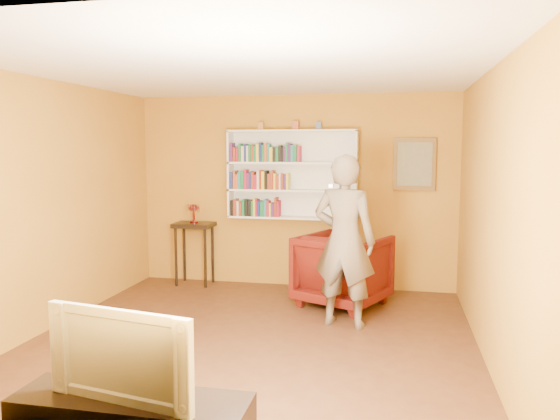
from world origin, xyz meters
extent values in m
cube|color=#452716|center=(0.00, 0.00, -0.06)|extent=(5.30, 5.80, 0.12)
cube|color=#AB741F|center=(0.00, 2.52, 1.35)|extent=(5.30, 0.04, 2.70)
cube|color=#AB741F|center=(0.00, -2.52, 1.35)|extent=(5.30, 0.04, 2.70)
cube|color=#AB741F|center=(-2.27, 0.00, 1.35)|extent=(0.04, 5.80, 2.70)
cube|color=#AB741F|center=(2.27, 0.00, 1.35)|extent=(0.04, 5.80, 2.70)
cube|color=white|center=(0.00, 0.00, 2.73)|extent=(5.30, 5.80, 0.06)
cube|color=white|center=(0.00, 2.48, 1.60)|extent=(1.80, 0.03, 1.20)
cube|color=white|center=(-0.89, 2.35, 1.60)|extent=(0.03, 0.28, 1.20)
cube|color=white|center=(0.89, 2.35, 1.60)|extent=(0.03, 0.28, 1.20)
cube|color=white|center=(0.00, 2.35, 1.00)|extent=(1.80, 0.28, 0.03)
cube|color=white|center=(0.00, 2.35, 1.38)|extent=(1.80, 0.28, 0.03)
cube|color=white|center=(0.00, 2.35, 1.76)|extent=(1.80, 0.28, 0.03)
cube|color=white|center=(0.00, 2.35, 2.20)|extent=(1.80, 0.28, 0.03)
cube|color=black|center=(-0.84, 2.30, 1.12)|extent=(0.04, 0.16, 0.22)
cube|color=maroon|center=(-0.79, 2.29, 1.13)|extent=(0.04, 0.14, 0.24)
cube|color=beige|center=(-0.75, 2.30, 1.12)|extent=(0.03, 0.16, 0.21)
cube|color=maroon|center=(-0.71, 2.30, 1.11)|extent=(0.03, 0.17, 0.20)
cube|color=#186F3D|center=(-0.67, 2.30, 1.13)|extent=(0.04, 0.17, 0.23)
cube|color=black|center=(-0.63, 2.29, 1.13)|extent=(0.04, 0.14, 0.23)
cube|color=black|center=(-0.58, 2.31, 1.13)|extent=(0.04, 0.18, 0.22)
cube|color=#186F3D|center=(-0.54, 2.30, 1.12)|extent=(0.02, 0.16, 0.22)
cube|color=yellow|center=(-0.51, 2.31, 1.14)|extent=(0.03, 0.18, 0.25)
cube|color=#A21838|center=(-0.48, 2.31, 1.13)|extent=(0.02, 0.19, 0.23)
cube|color=navy|center=(-0.45, 2.31, 1.12)|extent=(0.03, 0.18, 0.22)
cube|color=#186F3D|center=(-0.40, 2.31, 1.12)|extent=(0.04, 0.18, 0.21)
cube|color=teal|center=(-0.36, 2.30, 1.13)|extent=(0.04, 0.16, 0.24)
cube|color=#A21838|center=(-0.32, 2.29, 1.13)|extent=(0.03, 0.14, 0.22)
cube|color=yellow|center=(-0.29, 2.31, 1.11)|extent=(0.02, 0.18, 0.19)
cube|color=#4A2164|center=(-0.25, 2.31, 1.11)|extent=(0.04, 0.17, 0.19)
cube|color=maroon|center=(-0.21, 2.31, 1.15)|extent=(0.03, 0.17, 0.27)
cube|color=#A21838|center=(-0.18, 2.30, 1.12)|extent=(0.03, 0.17, 0.22)
cube|color=navy|center=(-0.84, 2.30, 1.51)|extent=(0.04, 0.15, 0.24)
cube|color=#B05123|center=(-0.80, 2.31, 1.52)|extent=(0.03, 0.19, 0.25)
cube|color=#B05123|center=(-0.77, 2.29, 1.50)|extent=(0.03, 0.14, 0.20)
cube|color=teal|center=(-0.73, 2.30, 1.51)|extent=(0.04, 0.17, 0.24)
cube|color=#186F3D|center=(-0.69, 2.31, 1.52)|extent=(0.04, 0.18, 0.25)
cube|color=#A21838|center=(-0.64, 2.31, 1.53)|extent=(0.04, 0.17, 0.27)
cube|color=#4A2164|center=(-0.60, 2.30, 1.51)|extent=(0.03, 0.16, 0.23)
cube|color=navy|center=(-0.57, 2.30, 1.52)|extent=(0.02, 0.16, 0.25)
cube|color=maroon|center=(-0.53, 2.30, 1.51)|extent=(0.04, 0.17, 0.24)
cube|color=#A21838|center=(-0.49, 2.30, 1.49)|extent=(0.04, 0.16, 0.20)
cube|color=beige|center=(-0.46, 2.31, 1.53)|extent=(0.03, 0.19, 0.26)
cube|color=maroon|center=(-0.43, 2.31, 1.53)|extent=(0.02, 0.17, 0.26)
cube|color=yellow|center=(-0.39, 2.30, 1.52)|extent=(0.04, 0.16, 0.25)
cube|color=black|center=(-0.35, 2.30, 1.52)|extent=(0.03, 0.17, 0.26)
cube|color=maroon|center=(-0.30, 2.31, 1.50)|extent=(0.04, 0.18, 0.22)
cube|color=maroon|center=(-0.26, 2.31, 1.52)|extent=(0.03, 0.18, 0.26)
cube|color=yellow|center=(-0.22, 2.29, 1.50)|extent=(0.03, 0.15, 0.22)
cube|color=maroon|center=(-0.18, 2.31, 1.49)|extent=(0.04, 0.19, 0.20)
cube|color=beige|center=(-0.15, 2.31, 1.51)|extent=(0.02, 0.17, 0.23)
cube|color=maroon|center=(-0.12, 2.31, 1.50)|extent=(0.03, 0.19, 0.21)
cube|color=#4A2164|center=(-0.08, 2.30, 1.50)|extent=(0.03, 0.16, 0.21)
cube|color=yellow|center=(-0.04, 2.31, 1.50)|extent=(0.03, 0.17, 0.22)
cube|color=#4A2164|center=(-0.84, 2.30, 1.91)|extent=(0.04, 0.15, 0.26)
cube|color=maroon|center=(-0.79, 2.31, 1.87)|extent=(0.04, 0.19, 0.20)
cube|color=#A21838|center=(-0.75, 2.30, 1.87)|extent=(0.03, 0.16, 0.19)
cube|color=#186F3D|center=(-0.72, 2.30, 1.90)|extent=(0.03, 0.16, 0.25)
cube|color=beige|center=(-0.67, 2.31, 1.88)|extent=(0.04, 0.17, 0.22)
cube|color=navy|center=(-0.64, 2.30, 1.90)|extent=(0.03, 0.15, 0.24)
cube|color=beige|center=(-0.61, 2.30, 1.88)|extent=(0.03, 0.16, 0.22)
cube|color=#186F3D|center=(-0.57, 2.30, 1.89)|extent=(0.03, 0.17, 0.24)
cube|color=maroon|center=(-0.54, 2.29, 1.89)|extent=(0.03, 0.15, 0.23)
cube|color=#186F3D|center=(-0.50, 2.31, 1.88)|extent=(0.04, 0.19, 0.22)
cube|color=yellow|center=(-0.46, 2.29, 1.90)|extent=(0.04, 0.14, 0.25)
cube|color=navy|center=(-0.42, 2.30, 1.91)|extent=(0.03, 0.16, 0.26)
cube|color=#186F3D|center=(-0.38, 2.29, 1.89)|extent=(0.03, 0.14, 0.23)
cube|color=#B05123|center=(-0.35, 2.30, 1.90)|extent=(0.03, 0.15, 0.26)
cube|color=teal|center=(-0.31, 2.30, 1.90)|extent=(0.03, 0.15, 0.25)
cube|color=yellow|center=(-0.27, 2.30, 1.87)|extent=(0.04, 0.17, 0.20)
cube|color=black|center=(-0.23, 2.31, 1.87)|extent=(0.03, 0.19, 0.20)
cube|color=#186F3D|center=(-0.19, 2.30, 1.88)|extent=(0.03, 0.17, 0.21)
cube|color=black|center=(-0.15, 2.29, 1.89)|extent=(0.04, 0.15, 0.22)
cube|color=black|center=(-0.11, 2.30, 1.88)|extent=(0.02, 0.17, 0.21)
cube|color=#4A2164|center=(-0.08, 2.30, 1.88)|extent=(0.03, 0.17, 0.21)
cube|color=#186F3D|center=(-0.05, 2.30, 1.90)|extent=(0.03, 0.16, 0.26)
cube|color=#4A2164|center=(-0.02, 2.31, 1.90)|extent=(0.03, 0.18, 0.25)
cube|color=teal|center=(0.02, 2.31, 1.89)|extent=(0.03, 0.17, 0.23)
cube|color=#186F3D|center=(0.06, 2.30, 1.89)|extent=(0.04, 0.16, 0.23)
cube|color=#A21838|center=(0.11, 2.31, 1.88)|extent=(0.03, 0.18, 0.22)
cube|color=#B17A32|center=(-0.44, 2.35, 2.26)|extent=(0.07, 0.07, 0.10)
cube|color=#A45436|center=(0.05, 2.35, 2.27)|extent=(0.08, 0.08, 0.11)
cube|color=slate|center=(0.37, 2.35, 2.26)|extent=(0.07, 0.07, 0.10)
cube|color=brown|center=(1.65, 2.46, 1.75)|extent=(0.55, 0.04, 0.70)
cube|color=gray|center=(1.65, 2.44, 1.75)|extent=(0.45, 0.02, 0.58)
cylinder|color=black|center=(-1.63, 2.09, 0.42)|extent=(0.04, 0.04, 0.84)
cylinder|color=black|center=(-1.19, 2.09, 0.42)|extent=(0.04, 0.04, 0.84)
cylinder|color=black|center=(-1.63, 2.41, 0.42)|extent=(0.04, 0.04, 0.84)
cylinder|color=black|center=(-1.19, 2.41, 0.42)|extent=(0.04, 0.04, 0.84)
cube|color=black|center=(-1.41, 2.25, 0.87)|extent=(0.55, 0.42, 0.06)
cylinder|color=maroon|center=(-1.41, 2.25, 0.91)|extent=(0.11, 0.11, 0.02)
cylinder|color=maroon|center=(-1.41, 2.25, 0.99)|extent=(0.03, 0.03, 0.15)
ellipsoid|color=maroon|center=(-1.41, 2.25, 1.12)|extent=(0.16, 0.16, 0.10)
cylinder|color=#FBE5AC|center=(-1.33, 2.25, 1.11)|extent=(0.01, 0.01, 0.11)
cylinder|color=#FBE5AC|center=(-1.34, 2.29, 1.11)|extent=(0.01, 0.01, 0.11)
cylinder|color=#FBE5AC|center=(-1.37, 2.32, 1.11)|extent=(0.01, 0.01, 0.11)
cylinder|color=#FBE5AC|center=(-1.41, 2.33, 1.11)|extent=(0.01, 0.01, 0.11)
cylinder|color=#FBE5AC|center=(-1.45, 2.32, 1.11)|extent=(0.01, 0.01, 0.11)
cylinder|color=#FBE5AC|center=(-1.48, 2.29, 1.11)|extent=(0.01, 0.01, 0.11)
cylinder|color=#FBE5AC|center=(-1.49, 2.25, 1.11)|extent=(0.01, 0.01, 0.11)
cylinder|color=#FBE5AC|center=(-1.48, 2.21, 1.11)|extent=(0.01, 0.01, 0.11)
cylinder|color=#FBE5AC|center=(-1.45, 2.18, 1.11)|extent=(0.01, 0.01, 0.11)
cylinder|color=#FBE5AC|center=(-1.41, 2.17, 1.11)|extent=(0.01, 0.01, 0.11)
cylinder|color=#FBE5AC|center=(-1.37, 2.18, 1.11)|extent=(0.01, 0.01, 0.11)
cylinder|color=#FBE5AC|center=(-1.34, 2.21, 1.11)|extent=(0.01, 0.01, 0.11)
imported|color=#430604|center=(0.79, 1.62, 0.45)|extent=(1.29, 1.30, 0.91)
imported|color=#665A4B|center=(0.87, 0.85, 0.95)|extent=(0.77, 0.59, 1.90)
cube|color=white|center=(0.74, 0.63, 1.57)|extent=(0.04, 0.15, 0.04)
imported|color=black|center=(-0.10, -2.25, 0.79)|extent=(0.97, 0.30, 0.56)
camera|label=1|loc=(1.40, -5.07, 1.97)|focal=35.00mm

